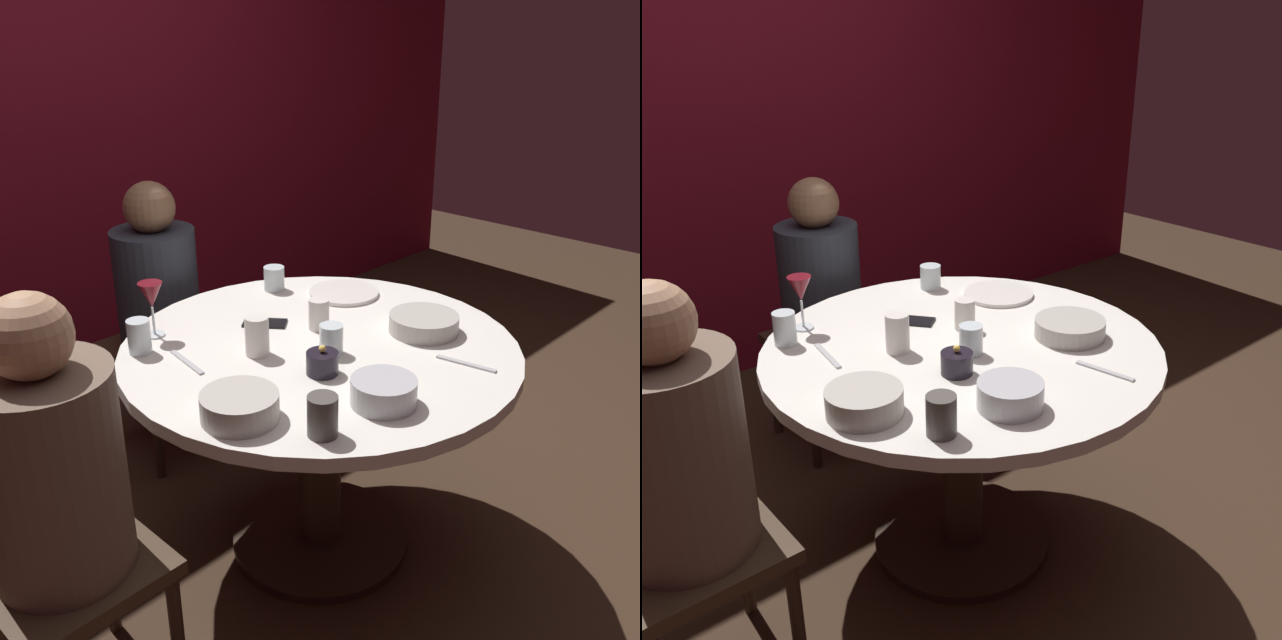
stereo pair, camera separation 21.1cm
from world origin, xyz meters
TOP-DOWN VIEW (x-y plane):
  - ground_plane at (0.00, 0.00)m, footprint 8.00×8.00m
  - back_wall at (0.00, 1.74)m, footprint 6.00×0.10m
  - dining_table at (0.00, 0.00)m, footprint 1.21×1.21m
  - seated_diner_left at (-0.87, 0.00)m, footprint 0.40×0.40m
  - seated_diner_back at (0.00, 0.87)m, footprint 0.40×0.40m
  - candle_holder at (-0.13, -0.14)m, footprint 0.09×0.09m
  - wine_glass at (-0.31, 0.42)m, footprint 0.08×0.08m
  - dinner_plate at (0.36, 0.23)m, footprint 0.25×0.25m
  - cell_phone at (-0.02, 0.23)m, footprint 0.14×0.15m
  - bowl_serving_large at (-0.15, -0.37)m, footprint 0.17×0.17m
  - bowl_salad_center at (-0.45, -0.16)m, footprint 0.20×0.20m
  - bowl_small_white at (0.29, -0.17)m, footprint 0.22×0.22m
  - cup_near_candle at (-0.36, -0.36)m, footprint 0.07×0.07m
  - cup_by_left_diner at (-0.18, 0.09)m, footprint 0.07×0.07m
  - cup_by_right_diner at (0.22, 0.44)m, footprint 0.08×0.08m
  - cup_center_front at (0.08, 0.08)m, footprint 0.07×0.07m
  - cup_far_edge at (-0.02, -0.07)m, footprint 0.07×0.07m
  - cup_beside_wine at (-0.41, 0.35)m, footprint 0.07×0.07m
  - fork_near_plate at (0.19, -0.40)m, footprint 0.05×0.18m
  - knife_near_plate at (-0.36, 0.19)m, footprint 0.04×0.18m

SIDE VIEW (x-z plane):
  - ground_plane at x=0.00m, z-range 0.00..0.00m
  - dining_table at x=0.00m, z-range 0.20..0.95m
  - seated_diner_back at x=0.00m, z-range 0.14..1.26m
  - seated_diner_left at x=-0.87m, z-range 0.14..1.30m
  - fork_near_plate at x=0.19m, z-range 0.75..0.76m
  - knife_near_plate at x=-0.36m, z-range 0.75..0.76m
  - cell_phone at x=-0.02m, z-range 0.75..0.76m
  - dinner_plate at x=0.36m, z-range 0.75..0.76m
  - bowl_small_white at x=0.29m, z-range 0.75..0.81m
  - candle_holder at x=-0.13m, z-range 0.74..0.83m
  - bowl_salad_center at x=-0.45m, z-range 0.75..0.82m
  - bowl_serving_large at x=-0.15m, z-range 0.75..0.82m
  - cup_by_right_diner at x=0.22m, z-range 0.75..0.84m
  - cup_far_edge at x=-0.02m, z-range 0.75..0.84m
  - cup_center_front at x=0.08m, z-range 0.75..0.85m
  - cup_beside_wine at x=-0.41m, z-range 0.75..0.85m
  - cup_near_candle at x=-0.36m, z-range 0.75..0.85m
  - cup_by_left_diner at x=-0.18m, z-range 0.75..0.87m
  - wine_glass at x=-0.31m, z-range 0.79..0.97m
  - back_wall at x=0.00m, z-range 0.00..2.60m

